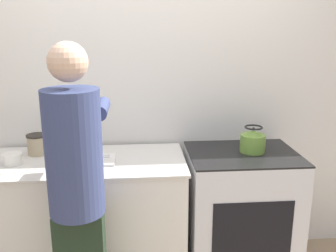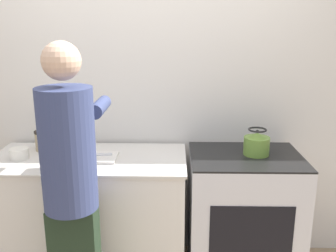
{
  "view_description": "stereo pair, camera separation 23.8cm",
  "coord_description": "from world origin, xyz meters",
  "px_view_note": "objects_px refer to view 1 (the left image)",
  "views": [
    {
      "loc": [
        -0.04,
        -2.08,
        1.78
      ],
      "look_at": [
        0.15,
        0.22,
        1.16
      ],
      "focal_mm": 40.0,
      "sensor_mm": 36.0,
      "label": 1
    },
    {
      "loc": [
        0.2,
        -2.08,
        1.78
      ],
      "look_at": [
        0.15,
        0.22,
        1.16
      ],
      "focal_mm": 40.0,
      "sensor_mm": 36.0,
      "label": 2
    }
  ],
  "objects_px": {
    "canister_jar": "(37,144)",
    "bowl_prep": "(12,159)",
    "oven": "(240,214)",
    "kettle": "(253,141)",
    "knife": "(90,157)",
    "cutting_board": "(88,160)",
    "person": "(77,188)"
  },
  "relations": [
    {
      "from": "bowl_prep",
      "to": "oven",
      "type": "bearing_deg",
      "value": 0.51
    },
    {
      "from": "knife",
      "to": "kettle",
      "type": "bearing_deg",
      "value": -5.23
    },
    {
      "from": "oven",
      "to": "bowl_prep",
      "type": "relative_size",
      "value": 7.41
    },
    {
      "from": "bowl_prep",
      "to": "knife",
      "type": "bearing_deg",
      "value": 3.28
    },
    {
      "from": "cutting_board",
      "to": "bowl_prep",
      "type": "relative_size",
      "value": 2.87
    },
    {
      "from": "oven",
      "to": "person",
      "type": "relative_size",
      "value": 0.55
    },
    {
      "from": "cutting_board",
      "to": "bowl_prep",
      "type": "xyz_separation_m",
      "value": [
        -0.48,
        -0.0,
        0.03
      ]
    },
    {
      "from": "person",
      "to": "cutting_board",
      "type": "bearing_deg",
      "value": 90.46
    },
    {
      "from": "person",
      "to": "bowl_prep",
      "type": "xyz_separation_m",
      "value": [
        -0.48,
        0.48,
        0.0
      ]
    },
    {
      "from": "cutting_board",
      "to": "knife",
      "type": "height_order",
      "value": "knife"
    },
    {
      "from": "kettle",
      "to": "bowl_prep",
      "type": "height_order",
      "value": "kettle"
    },
    {
      "from": "canister_jar",
      "to": "person",
      "type": "bearing_deg",
      "value": -61.07
    },
    {
      "from": "oven",
      "to": "bowl_prep",
      "type": "height_order",
      "value": "bowl_prep"
    },
    {
      "from": "kettle",
      "to": "bowl_prep",
      "type": "xyz_separation_m",
      "value": [
        -1.6,
        -0.04,
        -0.07
      ]
    },
    {
      "from": "oven",
      "to": "person",
      "type": "xyz_separation_m",
      "value": [
        -1.05,
        -0.5,
        0.47
      ]
    },
    {
      "from": "cutting_board",
      "to": "bowl_prep",
      "type": "height_order",
      "value": "bowl_prep"
    },
    {
      "from": "canister_jar",
      "to": "bowl_prep",
      "type": "bearing_deg",
      "value": -121.81
    },
    {
      "from": "oven",
      "to": "cutting_board",
      "type": "xyz_separation_m",
      "value": [
        -1.05,
        -0.01,
        0.45
      ]
    },
    {
      "from": "person",
      "to": "oven",
      "type": "bearing_deg",
      "value": 25.32
    },
    {
      "from": "knife",
      "to": "canister_jar",
      "type": "distance_m",
      "value": 0.41
    },
    {
      "from": "cutting_board",
      "to": "kettle",
      "type": "height_order",
      "value": "kettle"
    },
    {
      "from": "kettle",
      "to": "knife",
      "type": "bearing_deg",
      "value": -179.63
    },
    {
      "from": "person",
      "to": "bowl_prep",
      "type": "distance_m",
      "value": 0.68
    },
    {
      "from": "person",
      "to": "kettle",
      "type": "xyz_separation_m",
      "value": [
        1.12,
        0.52,
        0.07
      ]
    },
    {
      "from": "person",
      "to": "knife",
      "type": "distance_m",
      "value": 0.51
    },
    {
      "from": "cutting_board",
      "to": "bowl_prep",
      "type": "distance_m",
      "value": 0.48
    },
    {
      "from": "knife",
      "to": "kettle",
      "type": "height_order",
      "value": "kettle"
    },
    {
      "from": "oven",
      "to": "kettle",
      "type": "distance_m",
      "value": 0.55
    },
    {
      "from": "oven",
      "to": "cutting_board",
      "type": "height_order",
      "value": "oven"
    },
    {
      "from": "cutting_board",
      "to": "knife",
      "type": "bearing_deg",
      "value": 58.57
    },
    {
      "from": "bowl_prep",
      "to": "cutting_board",
      "type": "bearing_deg",
      "value": 0.52
    },
    {
      "from": "kettle",
      "to": "oven",
      "type": "bearing_deg",
      "value": -162.4
    }
  ]
}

